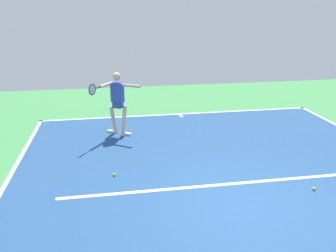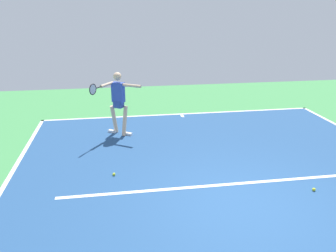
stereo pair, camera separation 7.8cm
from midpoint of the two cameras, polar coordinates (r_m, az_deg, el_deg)
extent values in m
plane|color=#428E4C|center=(6.65, 12.69, -12.85)|extent=(20.90, 20.90, 0.00)
cube|color=navy|center=(6.65, 12.69, -12.84)|extent=(9.22, 11.87, 0.00)
cube|color=white|center=(11.84, 2.36, 2.00)|extent=(9.22, 0.10, 0.01)
cube|color=white|center=(7.34, 10.26, -9.44)|extent=(6.91, 0.10, 0.01)
cube|color=white|center=(11.65, 2.55, 1.71)|extent=(0.10, 0.30, 0.01)
cylinder|color=beige|center=(9.85, -6.93, 0.85)|extent=(0.25, 0.30, 0.85)
cube|color=white|center=(9.93, -6.40, -1.29)|extent=(0.26, 0.22, 0.07)
cylinder|color=beige|center=(10.03, -8.63, 1.10)|extent=(0.25, 0.30, 0.85)
cube|color=white|center=(10.20, -8.95, -0.86)|extent=(0.26, 0.22, 0.07)
cube|color=#2D4799|center=(9.81, -7.91, 3.62)|extent=(0.32, 0.30, 0.20)
cube|color=#334CB2|center=(9.72, -8.00, 5.53)|extent=(0.38, 0.34, 0.55)
sphere|color=beige|center=(9.63, -8.12, 8.13)|extent=(0.22, 0.22, 0.22)
cylinder|color=beige|center=(9.45, -5.75, 6.63)|extent=(0.51, 0.37, 0.08)
cylinder|color=beige|center=(9.53, -9.83, 6.75)|extent=(0.37, 0.51, 0.08)
cylinder|color=black|center=(9.22, -11.16, 6.26)|extent=(0.15, 0.20, 0.03)
torus|color=black|center=(9.03, -12.05, 5.93)|extent=(0.18, 0.26, 0.29)
cylinder|color=silver|center=(9.03, -12.05, 5.93)|extent=(0.14, 0.21, 0.25)
sphere|color=yellow|center=(7.57, 23.21, -9.59)|extent=(0.07, 0.07, 0.07)
sphere|color=#CCE033|center=(7.64, -8.61, -7.87)|extent=(0.07, 0.07, 0.07)
camera|label=1|loc=(0.04, -89.72, 0.10)|focal=36.95mm
camera|label=2|loc=(0.04, 90.28, -0.10)|focal=36.95mm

